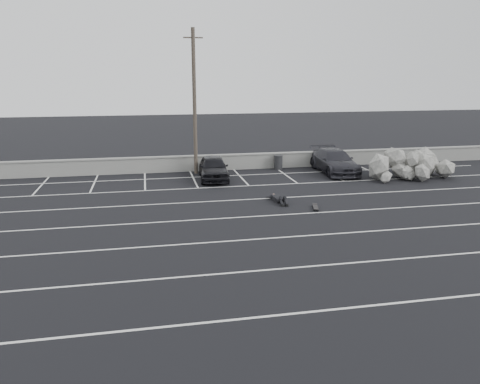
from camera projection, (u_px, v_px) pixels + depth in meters
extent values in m
plane|color=black|center=(273.00, 238.00, 18.72)|extent=(120.00, 120.00, 0.00)
cube|color=gray|center=(219.00, 163.00, 31.90)|extent=(50.00, 0.35, 1.00)
cube|color=gray|center=(219.00, 155.00, 31.77)|extent=(50.00, 0.45, 0.08)
cube|color=silver|center=(330.00, 310.00, 13.02)|extent=(36.00, 0.10, 0.01)
cube|color=silver|center=(297.00, 267.00, 15.87)|extent=(36.00, 0.10, 0.01)
cube|color=silver|center=(273.00, 238.00, 18.72)|extent=(36.00, 0.10, 0.01)
cube|color=silver|center=(256.00, 216.00, 21.57)|extent=(36.00, 0.10, 0.01)
cube|color=silver|center=(243.00, 200.00, 24.42)|extent=(36.00, 0.10, 0.01)
cube|color=silver|center=(232.00, 187.00, 27.27)|extent=(36.00, 0.10, 0.01)
cube|color=silver|center=(224.00, 176.00, 30.12)|extent=(36.00, 0.10, 0.01)
cube|color=silver|center=(41.00, 185.00, 27.54)|extent=(0.10, 5.00, 0.01)
cube|color=silver|center=(94.00, 183.00, 28.11)|extent=(0.10, 5.00, 0.01)
cube|color=silver|center=(145.00, 181.00, 28.69)|extent=(0.10, 5.00, 0.01)
cube|color=silver|center=(194.00, 179.00, 29.26)|extent=(0.10, 5.00, 0.01)
cube|color=silver|center=(241.00, 177.00, 29.84)|extent=(0.10, 5.00, 0.01)
cube|color=silver|center=(286.00, 175.00, 30.41)|extent=(0.10, 5.00, 0.01)
cube|color=silver|center=(329.00, 173.00, 30.99)|extent=(0.10, 5.00, 0.01)
cube|color=silver|center=(371.00, 171.00, 31.56)|extent=(0.10, 5.00, 0.01)
cube|color=silver|center=(411.00, 169.00, 32.14)|extent=(0.10, 5.00, 0.01)
imported|color=black|center=(213.00, 168.00, 29.05)|extent=(2.05, 4.41, 1.46)
imported|color=#26262C|center=(334.00, 161.00, 31.01)|extent=(2.29, 5.30, 1.52)
cylinder|color=#4C4238|center=(195.00, 103.00, 29.82)|extent=(0.24, 0.24, 9.17)
cube|color=#4C4238|center=(193.00, 38.00, 28.85)|extent=(1.22, 0.08, 0.08)
cylinder|color=#252527|center=(278.00, 163.00, 32.14)|extent=(0.72, 0.72, 0.92)
cylinder|color=#252527|center=(278.00, 156.00, 32.03)|extent=(0.79, 0.79, 0.05)
cube|color=black|center=(316.00, 207.00, 22.74)|extent=(0.46, 0.91, 0.02)
cube|color=#252527|center=(315.00, 206.00, 23.03)|extent=(0.19, 0.10, 0.05)
cube|color=#252527|center=(316.00, 210.00, 22.46)|extent=(0.19, 0.10, 0.05)
cylinder|color=black|center=(313.00, 207.00, 23.05)|extent=(0.05, 0.07, 0.06)
cylinder|color=black|center=(317.00, 207.00, 23.03)|extent=(0.05, 0.07, 0.06)
cylinder|color=black|center=(314.00, 210.00, 22.48)|extent=(0.05, 0.07, 0.06)
cylinder|color=black|center=(318.00, 210.00, 22.46)|extent=(0.05, 0.07, 0.06)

